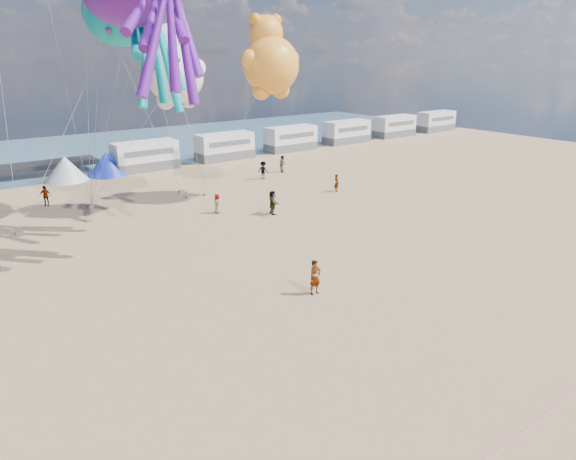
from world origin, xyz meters
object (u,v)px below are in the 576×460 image
(motorhome_1, at_px, (225,146))
(beachgoer_5, at_px, (337,183))
(beachgoer_3, at_px, (45,196))
(windsock_right, at_px, (170,85))
(motorhome_4, at_px, (394,126))
(kite_octopus_teal, at_px, (119,11))
(motorhome_2, at_px, (291,139))
(sandbag_e, at_px, (91,206))
(motorhome_0, at_px, (145,156))
(tent_white, at_px, (66,169))
(standing_person, at_px, (315,277))
(beachgoer_4, at_px, (273,203))
(sandbag_c, at_px, (207,194))
(sandbag_a, at_px, (19,233))
(motorhome_5, at_px, (436,121))
(sandbag_b, at_px, (189,197))
(sandbag_d, at_px, (182,191))
(motorhome_3, at_px, (347,132))
(beachgoer_0, at_px, (217,204))
(beachgoer_2, at_px, (263,170))
(kite_panda, at_px, (175,75))
(kite_teddy_orange, at_px, (271,65))
(beachgoer_1, at_px, (283,164))
(tent_blue, at_px, (107,163))

(motorhome_1, xyz_separation_m, beachgoer_5, (0.53, -18.58, -0.71))
(beachgoer_3, distance_m, windsock_right, 14.27)
(motorhome_4, height_order, kite_octopus_teal, kite_octopus_teal)
(motorhome_2, height_order, motorhome_4, same)
(motorhome_1, height_order, motorhome_2, same)
(kite_octopus_teal, bearing_deg, sandbag_e, 130.79)
(motorhome_0, relative_size, tent_white, 1.65)
(standing_person, bearing_deg, beachgoer_4, 64.64)
(standing_person, bearing_deg, sandbag_c, 77.92)
(sandbag_a, bearing_deg, motorhome_5, 12.77)
(sandbag_a, bearing_deg, windsock_right, -10.57)
(sandbag_b, relative_size, sandbag_d, 1.00)
(sandbag_a, bearing_deg, motorhome_3, 18.06)
(sandbag_a, bearing_deg, beachgoer_0, -16.15)
(beachgoer_2, relative_size, kite_panda, 0.25)
(motorhome_1, relative_size, kite_teddy_orange, 0.86)
(motorhome_2, bearing_deg, motorhome_4, 0.00)
(motorhome_0, xyz_separation_m, motorhome_2, (19.00, 0.00, 0.00))
(sandbag_c, distance_m, kite_octopus_teal, 15.66)
(motorhome_1, xyz_separation_m, motorhome_4, (28.50, 0.00, 0.00))
(beachgoer_1, height_order, kite_teddy_orange, kite_teddy_orange)
(sandbag_a, relative_size, sandbag_b, 1.00)
(standing_person, height_order, sandbag_b, standing_person)
(motorhome_1, bearing_deg, sandbag_d, -134.93)
(tent_white, height_order, kite_octopus_teal, kite_octopus_teal)
(tent_blue, distance_m, beachgoer_4, 21.44)
(motorhome_3, bearing_deg, motorhome_0, 180.00)
(motorhome_4, xyz_separation_m, beachgoer_2, (-30.49, -10.76, -0.62))
(sandbag_a, bearing_deg, beachgoer_3, 63.32)
(beachgoer_3, distance_m, sandbag_d, 10.89)
(beachgoer_2, height_order, sandbag_d, beachgoer_2)
(kite_teddy_orange, bearing_deg, windsock_right, 170.37)
(motorhome_1, bearing_deg, beachgoer_5, -88.36)
(beachgoer_4, distance_m, windsock_right, 11.24)
(motorhome_4, height_order, beachgoer_3, motorhome_4)
(motorhome_1, distance_m, sandbag_a, 28.12)
(motorhome_3, bearing_deg, sandbag_d, -160.22)
(kite_teddy_orange, bearing_deg, beachgoer_2, 54.78)
(motorhome_1, bearing_deg, sandbag_e, -150.48)
(tent_blue, relative_size, beachgoer_4, 2.17)
(sandbag_d, bearing_deg, motorhome_5, 12.36)
(beachgoer_2, relative_size, beachgoer_3, 1.08)
(beachgoer_2, height_order, beachgoer_4, beachgoer_4)
(motorhome_1, height_order, standing_person, motorhome_1)
(motorhome_1, bearing_deg, kite_panda, -129.45)
(motorhome_3, xyz_separation_m, sandbag_e, (-37.39, -10.41, -1.39))
(motorhome_4, distance_m, sandbag_a, 54.65)
(motorhome_5, bearing_deg, motorhome_0, 180.00)
(beachgoer_2, xyz_separation_m, beachgoer_4, (-5.87, -9.93, 0.04))
(tent_blue, distance_m, kite_octopus_teal, 19.01)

